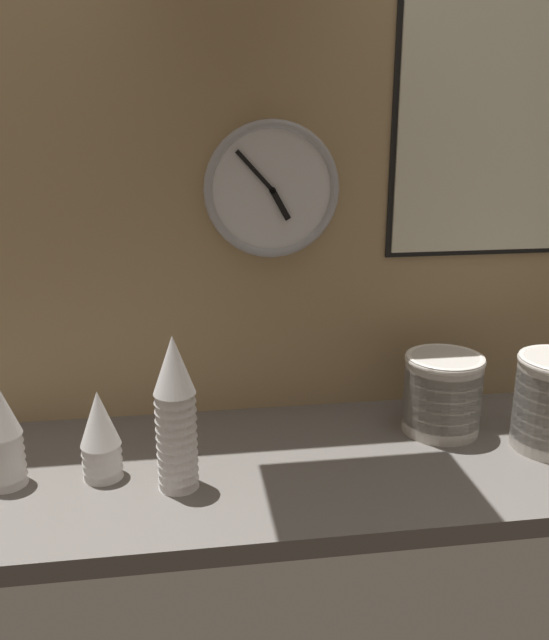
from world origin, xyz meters
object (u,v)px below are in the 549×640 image
object	(u,v)px
cup_stack_left	(100,435)
cup_stack_far_left	(1,433)
cup_stack_center_left	(176,413)
bowl_stack_right	(442,392)
menu_board	(498,120)
wall_clock	(272,190)

from	to	relation	value
cup_stack_left	cup_stack_far_left	world-z (taller)	cup_stack_far_left
cup_stack_center_left	cup_stack_left	bearing A→B (deg)	158.90
cup_stack_center_left	bowl_stack_right	bearing A→B (deg)	15.03
cup_stack_left	menu_board	size ratio (longest dim) A/B	0.30
cup_stack_left	wall_clock	world-z (taller)	wall_clock
cup_stack_center_left	bowl_stack_right	xyz separation A→B (m)	(0.58, 0.16, -0.06)
wall_clock	cup_stack_left	bearing A→B (deg)	-145.22
cup_stack_far_left	menu_board	bearing A→B (deg)	14.16
wall_clock	cup_stack_far_left	bearing A→B (deg)	-154.85
bowl_stack_right	wall_clock	world-z (taller)	wall_clock
cup_stack_left	menu_board	xyz separation A→B (m)	(0.88, 0.27, 0.58)
cup_stack_left	cup_stack_center_left	world-z (taller)	cup_stack_center_left
cup_stack_center_left	menu_board	distance (m)	0.95
cup_stack_left	menu_board	distance (m)	1.09
cup_stack_left	menu_board	bearing A→B (deg)	16.83
cup_stack_center_left	menu_board	xyz separation A→B (m)	(0.73, 0.32, 0.52)
menu_board	cup_stack_left	bearing A→B (deg)	-163.17
cup_stack_left	menu_board	world-z (taller)	menu_board
cup_stack_left	bowl_stack_right	distance (m)	0.74
cup_stack_center_left	cup_stack_far_left	size ratio (longest dim) A/B	1.41
bowl_stack_right	cup_stack_left	bearing A→B (deg)	-172.18
wall_clock	menu_board	distance (m)	0.53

